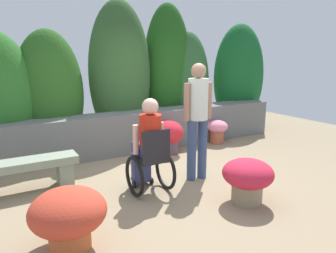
{
  "coord_description": "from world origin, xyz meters",
  "views": [
    {
      "loc": [
        -2.28,
        -3.88,
        1.87
      ],
      "look_at": [
        -0.02,
        0.04,
        0.85
      ],
      "focal_mm": 33.45,
      "sensor_mm": 36.0,
      "label": 1
    }
  ],
  "objects_px": {
    "stone_bench": "(20,171)",
    "flower_pot_purple_near": "(169,136)",
    "person_in_wheelchair": "(149,149)",
    "flower_pot_terracotta_by_wall": "(217,129)",
    "flower_pot_red_accent": "(248,177)",
    "person_standing_companion": "(198,114)",
    "flower_pot_small_foreground": "(68,215)"
  },
  "relations": [
    {
      "from": "stone_bench",
      "to": "flower_pot_terracotta_by_wall",
      "type": "xyz_separation_m",
      "value": [
        3.98,
        0.66,
        -0.01
      ]
    },
    {
      "from": "flower_pot_terracotta_by_wall",
      "to": "flower_pot_red_accent",
      "type": "bearing_deg",
      "value": -120.77
    },
    {
      "from": "stone_bench",
      "to": "person_standing_companion",
      "type": "height_order",
      "value": "person_standing_companion"
    },
    {
      "from": "flower_pot_red_accent",
      "to": "flower_pot_small_foreground",
      "type": "xyz_separation_m",
      "value": [
        -2.23,
        0.12,
        0.02
      ]
    },
    {
      "from": "stone_bench",
      "to": "flower_pot_red_accent",
      "type": "xyz_separation_m",
      "value": [
        2.52,
        -1.78,
        0.03
      ]
    },
    {
      "from": "stone_bench",
      "to": "flower_pot_red_accent",
      "type": "bearing_deg",
      "value": -34.8
    },
    {
      "from": "flower_pot_small_foreground",
      "to": "flower_pot_purple_near",
      "type": "bearing_deg",
      "value": 42.64
    },
    {
      "from": "person_in_wheelchair",
      "to": "flower_pot_small_foreground",
      "type": "xyz_separation_m",
      "value": [
        -1.28,
        -0.81,
        -0.27
      ]
    },
    {
      "from": "stone_bench",
      "to": "flower_pot_purple_near",
      "type": "relative_size",
      "value": 2.39
    },
    {
      "from": "person_standing_companion",
      "to": "flower_pot_purple_near",
      "type": "bearing_deg",
      "value": 76.06
    },
    {
      "from": "flower_pot_purple_near",
      "to": "flower_pot_terracotta_by_wall",
      "type": "xyz_separation_m",
      "value": [
        1.27,
        0.1,
        -0.04
      ]
    },
    {
      "from": "flower_pot_terracotta_by_wall",
      "to": "person_standing_companion",
      "type": "bearing_deg",
      "value": -137.05
    },
    {
      "from": "flower_pot_red_accent",
      "to": "flower_pot_small_foreground",
      "type": "distance_m",
      "value": 2.24
    },
    {
      "from": "flower_pot_terracotta_by_wall",
      "to": "person_in_wheelchair",
      "type": "bearing_deg",
      "value": -147.94
    },
    {
      "from": "person_standing_companion",
      "to": "flower_pot_purple_near",
      "type": "height_order",
      "value": "person_standing_companion"
    },
    {
      "from": "flower_pot_purple_near",
      "to": "flower_pot_red_accent",
      "type": "xyz_separation_m",
      "value": [
        -0.18,
        -2.34,
        -0.01
      ]
    },
    {
      "from": "person_standing_companion",
      "to": "flower_pot_small_foreground",
      "type": "distance_m",
      "value": 2.4
    },
    {
      "from": "person_in_wheelchair",
      "to": "flower_pot_terracotta_by_wall",
      "type": "relative_size",
      "value": 2.59
    },
    {
      "from": "flower_pot_purple_near",
      "to": "flower_pot_red_accent",
      "type": "relative_size",
      "value": 0.98
    },
    {
      "from": "person_in_wheelchair",
      "to": "person_standing_companion",
      "type": "bearing_deg",
      "value": -0.89
    },
    {
      "from": "flower_pot_purple_near",
      "to": "flower_pot_red_accent",
      "type": "distance_m",
      "value": 2.35
    },
    {
      "from": "stone_bench",
      "to": "flower_pot_purple_near",
      "type": "xyz_separation_m",
      "value": [
        2.7,
        0.56,
        0.04
      ]
    },
    {
      "from": "person_in_wheelchair",
      "to": "flower_pot_terracotta_by_wall",
      "type": "height_order",
      "value": "person_in_wheelchair"
    },
    {
      "from": "person_in_wheelchair",
      "to": "flower_pot_purple_near",
      "type": "height_order",
      "value": "person_in_wheelchair"
    },
    {
      "from": "person_in_wheelchair",
      "to": "person_standing_companion",
      "type": "height_order",
      "value": "person_standing_companion"
    },
    {
      "from": "person_in_wheelchair",
      "to": "flower_pot_small_foreground",
      "type": "height_order",
      "value": "person_in_wheelchair"
    },
    {
      "from": "person_standing_companion",
      "to": "flower_pot_red_accent",
      "type": "relative_size",
      "value": 2.68
    },
    {
      "from": "person_in_wheelchair",
      "to": "flower_pot_terracotta_by_wall",
      "type": "bearing_deg",
      "value": 27.16
    },
    {
      "from": "person_standing_companion",
      "to": "flower_pot_purple_near",
      "type": "relative_size",
      "value": 2.73
    },
    {
      "from": "flower_pot_small_foreground",
      "to": "person_in_wheelchair",
      "type": "bearing_deg",
      "value": 32.4
    },
    {
      "from": "person_standing_companion",
      "to": "flower_pot_terracotta_by_wall",
      "type": "relative_size",
      "value": 3.45
    },
    {
      "from": "person_standing_companion",
      "to": "flower_pot_red_accent",
      "type": "height_order",
      "value": "person_standing_companion"
    }
  ]
}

